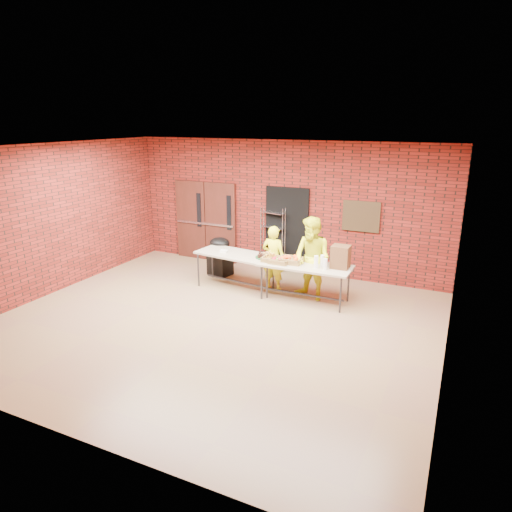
{
  "coord_description": "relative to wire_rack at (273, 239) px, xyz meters",
  "views": [
    {
      "loc": [
        4.0,
        -6.76,
        3.69
      ],
      "look_at": [
        0.22,
        1.4,
        0.96
      ],
      "focal_mm": 32.0,
      "sensor_mm": 36.0,
      "label": 1
    }
  ],
  "objects": [
    {
      "name": "basket_bananas",
      "position": [
        0.68,
        -1.62,
        0.04
      ],
      "size": [
        0.42,
        0.33,
        0.13
      ],
      "color": "olive",
      "rests_on": "table_right"
    },
    {
      "name": "cup_stack_front",
      "position": [
        1.63,
        -1.64,
        0.11
      ],
      "size": [
        0.09,
        0.09,
        0.26
      ],
      "primitive_type": "cylinder",
      "color": "white",
      "rests_on": "table_right"
    },
    {
      "name": "room",
      "position": [
        0.21,
        -3.32,
        0.79
      ],
      "size": [
        8.08,
        7.08,
        3.28
      ],
      "color": "olive",
      "rests_on": "ground"
    },
    {
      "name": "table_left",
      "position": [
        -0.24,
        -1.43,
        -0.08
      ],
      "size": [
        2.0,
        1.04,
        0.79
      ],
      "rotation": [
        0.0,
        0.0,
        -0.13
      ],
      "color": "tan",
      "rests_on": "room"
    },
    {
      "name": "muffin_tray",
      "position": [
        0.43,
        -1.43,
        0.03
      ],
      "size": [
        0.44,
        0.44,
        0.11
      ],
      "color": "#134A20",
      "rests_on": "table_left"
    },
    {
      "name": "covered_grill",
      "position": [
        -1.04,
        -0.83,
        -0.34
      ],
      "size": [
        0.59,
        0.53,
        0.94
      ],
      "rotation": [
        0.0,
        0.0,
        -0.21
      ],
      "color": "black",
      "rests_on": "room"
    },
    {
      "name": "basket_apples",
      "position": [
        0.85,
        -1.67,
        0.03
      ],
      "size": [
        0.4,
        0.31,
        0.12
      ],
      "color": "olive",
      "rests_on": "table_right"
    },
    {
      "name": "basket_oranges",
      "position": [
        1.05,
        -1.54,
        0.04
      ],
      "size": [
        0.47,
        0.37,
        0.15
      ],
      "color": "olive",
      "rests_on": "table_right"
    },
    {
      "name": "table_right",
      "position": [
        1.38,
        -1.54,
        -0.09
      ],
      "size": [
        1.91,
        0.81,
        0.78
      ],
      "rotation": [
        0.0,
        0.0,
        0.01
      ],
      "color": "tan",
      "rests_on": "room"
    },
    {
      "name": "bronze_plaque",
      "position": [
        2.11,
        0.13,
        0.74
      ],
      "size": [
        0.85,
        0.04,
        0.7
      ],
      "primitive_type": "cube",
      "color": "#382616",
      "rests_on": "room"
    },
    {
      "name": "wire_rack",
      "position": [
        0.0,
        0.0,
        0.0
      ],
      "size": [
        0.62,
        0.34,
        1.61
      ],
      "primitive_type": null,
      "rotation": [
        0.0,
        0.0,
        -0.25
      ],
      "color": "#A9A9AF",
      "rests_on": "room"
    },
    {
      "name": "cup_stack_back",
      "position": [
        1.73,
        -1.54,
        0.11
      ],
      "size": [
        0.09,
        0.09,
        0.26
      ],
      "primitive_type": "cylinder",
      "color": "white",
      "rests_on": "table_right"
    },
    {
      "name": "dark_doorway",
      "position": [
        0.31,
        0.14,
        0.24
      ],
      "size": [
        1.1,
        0.06,
        2.1
      ],
      "primitive_type": "cube",
      "color": "black",
      "rests_on": "room"
    },
    {
      "name": "volunteer_man",
      "position": [
        1.46,
        -1.38,
        0.07
      ],
      "size": [
        1.04,
        0.94,
        1.76
      ],
      "primitive_type": "imported",
      "rotation": [
        0.0,
        0.0,
        -0.39
      ],
      "color": "#F5FC1C",
      "rests_on": "room"
    },
    {
      "name": "coffee_dispenser",
      "position": [
        2.08,
        -1.43,
        0.21
      ],
      "size": [
        0.35,
        0.32,
        0.47
      ],
      "primitive_type": "cube",
      "color": "brown",
      "rests_on": "table_right"
    },
    {
      "name": "cup_stack_mid",
      "position": [
        1.84,
        -1.68,
        0.09
      ],
      "size": [
        0.08,
        0.08,
        0.23
      ],
      "primitive_type": "cylinder",
      "color": "white",
      "rests_on": "table_right"
    },
    {
      "name": "double_doors",
      "position": [
        -1.99,
        0.12,
        0.25
      ],
      "size": [
        1.78,
        0.12,
        2.1
      ],
      "color": "#451A13",
      "rests_on": "room"
    },
    {
      "name": "volunteer_woman",
      "position": [
        0.53,
        -1.22,
        -0.08
      ],
      "size": [
        0.55,
        0.37,
        1.46
      ],
      "primitive_type": "imported",
      "rotation": [
        0.0,
        0.0,
        3.1
      ],
      "color": "#F5FC1C",
      "rests_on": "room"
    },
    {
      "name": "napkin_box",
      "position": [
        -0.59,
        -1.45,
        0.01
      ],
      "size": [
        0.16,
        0.11,
        0.05
      ],
      "primitive_type": "cube",
      "color": "white",
      "rests_on": "table_left"
    }
  ]
}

